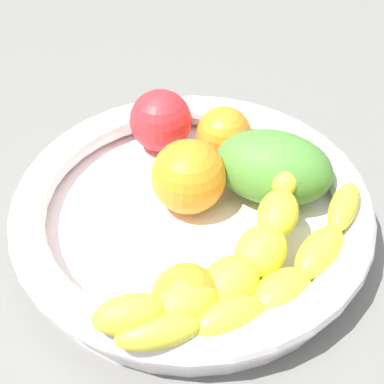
{
  "coord_description": "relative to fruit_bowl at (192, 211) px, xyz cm",
  "views": [
    {
      "loc": [
        33.15,
        14.3,
        41.48
      ],
      "look_at": [
        0.0,
        0.0,
        7.82
      ],
      "focal_mm": 53.18,
      "sensor_mm": 36.0,
      "label": 1
    }
  ],
  "objects": [
    {
      "name": "orange_front",
      "position": [
        -9.27,
        -0.58,
        1.98
      ],
      "size": [
        5.43,
        5.43,
        5.43
      ],
      "primitive_type": "sphere",
      "color": "orange",
      "rests_on": "fruit_bowl"
    },
    {
      "name": "tomato_red",
      "position": [
        -8.25,
        -6.97,
        2.41
      ],
      "size": [
        6.28,
        6.28,
        6.28
      ],
      "primitive_type": "sphere",
      "color": "red",
      "rests_on": "fruit_bowl"
    },
    {
      "name": "kitchen_counter",
      "position": [
        0.0,
        0.0,
        -4.05
      ],
      "size": [
        120.0,
        120.0,
        3.0
      ],
      "primitive_type": "cube",
      "color": "slate",
      "rests_on": "ground"
    },
    {
      "name": "banana_draped_left",
      "position": [
        6.29,
        9.32,
        1.84
      ],
      "size": [
        22.86,
        13.47,
        4.61
      ],
      "color": "yellow",
      "rests_on": "fruit_bowl"
    },
    {
      "name": "orange_mid_left",
      "position": [
        -1.35,
        -0.93,
        2.64
      ],
      "size": [
        6.73,
        6.73,
        6.73
      ],
      "primitive_type": "sphere",
      "color": "orange",
      "rests_on": "fruit_bowl"
    },
    {
      "name": "mango_green",
      "position": [
        -5.56,
        5.57,
        2.59
      ],
      "size": [
        8.3,
        11.57,
        6.63
      ],
      "primitive_type": "ellipsoid",
      "rotation": [
        0.0,
        0.0,
        4.83
      ],
      "color": "#4B8833",
      "rests_on": "fruit_bowl"
    },
    {
      "name": "orange_mid_right",
      "position": [
        10.23,
        3.94,
        1.87
      ],
      "size": [
        5.19,
        5.19,
        5.19
      ],
      "primitive_type": "sphere",
      "color": "orange",
      "rests_on": "fruit_bowl"
    },
    {
      "name": "fruit_bowl",
      "position": [
        0.0,
        0.0,
        0.0
      ],
      "size": [
        31.93,
        31.93,
        4.95
      ],
      "color": "white",
      "rests_on": "kitchen_counter"
    },
    {
      "name": "banana_draped_right",
      "position": [
        5.49,
        6.03,
        2.42
      ],
      "size": [
        23.79,
        11.42,
        4.97
      ],
      "color": "yellow",
      "rests_on": "fruit_bowl"
    }
  ]
}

